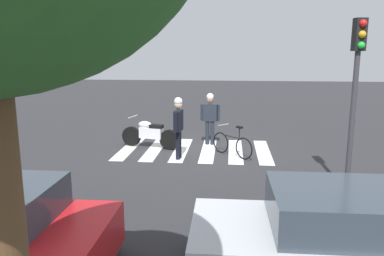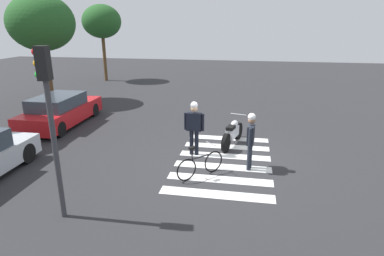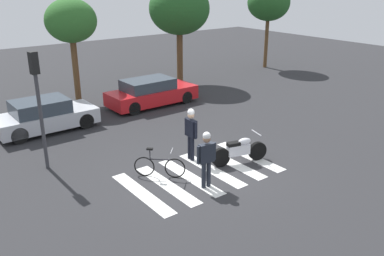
% 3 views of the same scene
% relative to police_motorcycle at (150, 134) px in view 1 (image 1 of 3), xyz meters
% --- Properties ---
extents(ground_plane, '(60.00, 60.00, 0.00)m').
position_rel_police_motorcycle_xyz_m(ground_plane, '(-1.55, 0.19, -0.47)').
color(ground_plane, '#2B2B2D').
extents(police_motorcycle, '(2.07, 0.81, 1.05)m').
position_rel_police_motorcycle_xyz_m(police_motorcycle, '(0.00, 0.00, 0.00)').
color(police_motorcycle, black).
rests_on(police_motorcycle, ground_plane).
extents(leaning_bicycle, '(1.24, 1.20, 1.00)m').
position_rel_police_motorcycle_xyz_m(leaning_bicycle, '(-2.78, 0.79, -0.09)').
color(leaning_bicycle, black).
rests_on(leaning_bicycle, ground_plane).
extents(officer_on_foot, '(0.68, 0.24, 1.82)m').
position_rel_police_motorcycle_xyz_m(officer_on_foot, '(-2.00, -0.64, 0.59)').
color(officer_on_foot, '#1E232D').
rests_on(officer_on_foot, ground_plane).
extents(officer_by_motorcycle, '(0.25, 0.70, 1.89)m').
position_rel_police_motorcycle_xyz_m(officer_by_motorcycle, '(-1.15, 1.26, 0.64)').
color(officer_by_motorcycle, black).
rests_on(officer_by_motorcycle, ground_plane).
extents(crosswalk_stripes, '(4.95, 3.09, 0.01)m').
position_rel_police_motorcycle_xyz_m(crosswalk_stripes, '(-1.55, 0.19, -0.46)').
color(crosswalk_stripes, silver).
rests_on(crosswalk_stripes, ground_plane).
extents(car_silver_sedan, '(4.07, 1.85, 1.36)m').
position_rel_police_motorcycle_xyz_m(car_silver_sedan, '(-4.24, 7.29, 0.18)').
color(car_silver_sedan, black).
rests_on(car_silver_sedan, ground_plane).
extents(traffic_light_pole, '(0.27, 0.34, 3.95)m').
position_rel_police_motorcycle_xyz_m(traffic_light_pole, '(-5.45, 3.67, 2.20)').
color(traffic_light_pole, '#38383D').
rests_on(traffic_light_pole, ground_plane).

